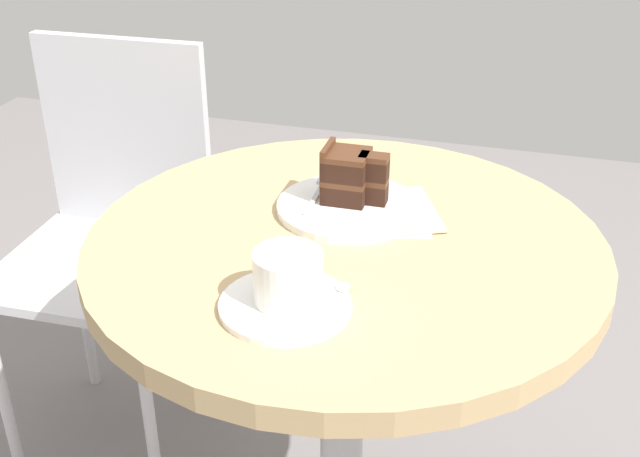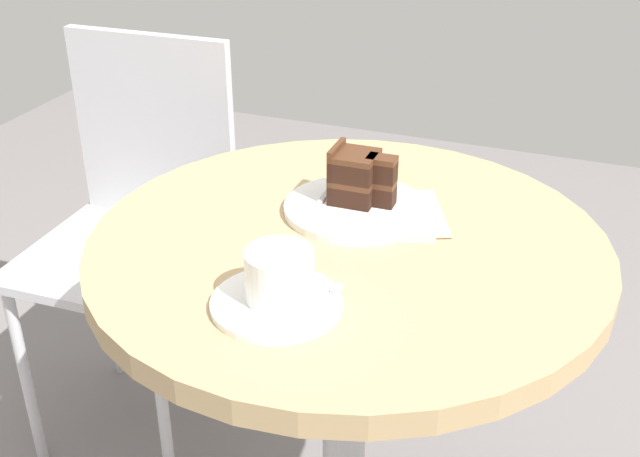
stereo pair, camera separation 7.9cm
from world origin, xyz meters
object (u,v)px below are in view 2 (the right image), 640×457
at_px(cake_slice, 358,177).
at_px(coffee_cup, 280,274).
at_px(saucer, 277,303).
at_px(cafe_chair, 139,209).
at_px(cake_plate, 355,208).
at_px(teaspoon, 316,282).
at_px(fork, 330,189).
at_px(napkin, 384,214).

bearing_deg(cake_slice, coffee_cup, 178.94).
bearing_deg(saucer, cafe_chair, 46.65).
bearing_deg(cake_plate, teaspoon, -174.27).
relative_size(fork, cafe_chair, 0.17).
height_order(cake_plate, cafe_chair, cafe_chair).
relative_size(saucer, teaspoon, 1.53).
height_order(cake_plate, fork, fork).
bearing_deg(teaspoon, cafe_chair, 148.63).
distance_m(saucer, napkin, 0.28).
bearing_deg(fork, teaspoon, -165.75).
relative_size(saucer, cake_slice, 1.70).
bearing_deg(napkin, teaspoon, 174.63).
bearing_deg(coffee_cup, cafe_chair, 47.23).
distance_m(coffee_cup, cake_slice, 0.28).
bearing_deg(napkin, saucer, 169.41).
relative_size(coffee_cup, cafe_chair, 0.13).
xyz_separation_m(teaspoon, cafe_chair, (0.46, 0.58, -0.22)).
relative_size(napkin, cafe_chair, 0.26).
xyz_separation_m(coffee_cup, cake_plate, (0.26, -0.01, -0.04)).
height_order(teaspoon, fork, fork).
xyz_separation_m(saucer, cafe_chair, (0.52, 0.55, -0.22)).
distance_m(saucer, coffee_cup, 0.04).
distance_m(coffee_cup, cake_plate, 0.27).
distance_m(coffee_cup, fork, 0.30).
distance_m(cake_plate, fork, 0.06).
height_order(fork, napkin, fork).
distance_m(cake_slice, fork, 0.07).
bearing_deg(cake_slice, teaspoon, -174.27).
relative_size(cake_plate, fork, 1.48).
bearing_deg(fork, napkin, -108.60).
bearing_deg(cake_slice, cafe_chair, 67.56).
bearing_deg(fork, saucer, -174.03).
distance_m(coffee_cup, cafe_chair, 0.79).
bearing_deg(cafe_chair, napkin, -23.28).
relative_size(saucer, napkin, 0.73).
xyz_separation_m(saucer, napkin, (0.28, -0.05, -0.00)).
distance_m(cake_slice, napkin, 0.07).
bearing_deg(cafe_chair, coffee_cup, -44.35).
relative_size(cake_slice, fork, 0.66).
distance_m(napkin, cafe_chair, 0.68).
xyz_separation_m(saucer, teaspoon, (0.05, -0.03, 0.01)).
xyz_separation_m(teaspoon, cake_slice, (0.23, 0.02, 0.04)).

